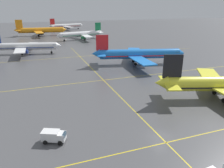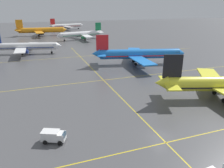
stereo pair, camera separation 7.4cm
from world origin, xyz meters
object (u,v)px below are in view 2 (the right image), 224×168
at_px(airliner_distant_taxiway, 66,26).
at_px(airliner_far_left_stand, 81,34).
at_px(service_truck_red_van, 54,136).
at_px(airliner_third_row, 25,46).
at_px(airliner_second_row, 138,54).
at_px(airliner_far_right_stand, 41,30).

bearing_deg(airliner_distant_taxiway, airliner_far_left_stand, -90.16).
bearing_deg(service_truck_red_van, airliner_third_row, 93.64).
xyz_separation_m(airliner_second_row, airliner_far_right_stand, (-32.76, 103.35, 0.13)).
distance_m(airliner_far_right_stand, airliner_distant_taxiway, 45.91).
relative_size(airliner_second_row, airliner_third_row, 1.11).
height_order(airliner_third_row, airliner_far_right_stand, airliner_far_right_stand).
xyz_separation_m(airliner_second_row, service_truck_red_van, (-38.01, -44.01, -2.86)).
xyz_separation_m(airliner_third_row, service_truck_red_van, (5.11, -80.18, -2.46)).
relative_size(airliner_far_left_stand, airliner_far_right_stand, 0.88).
relative_size(airliner_third_row, airliner_far_left_stand, 0.98).
bearing_deg(airliner_third_row, service_truck_red_van, -86.36).
distance_m(airliner_far_left_stand, airliner_distant_taxiway, 68.41).
height_order(airliner_second_row, service_truck_red_van, airliner_second_row).
bearing_deg(airliner_third_row, airliner_distant_taxiway, 71.20).
xyz_separation_m(airliner_far_right_stand, service_truck_red_van, (-5.25, -147.35, -2.99)).
xyz_separation_m(airliner_distant_taxiway, service_truck_red_van, (-30.76, -185.52, -2.42)).
xyz_separation_m(airliner_second_row, airliner_third_row, (-43.12, 36.18, -0.40)).
bearing_deg(airliner_second_row, airliner_third_row, 140.00).
height_order(airliner_second_row, airliner_far_right_stand, airliner_far_right_stand).
bearing_deg(airliner_second_row, airliner_far_left_stand, 95.81).
distance_m(airliner_third_row, airliner_far_left_stand, 51.35).
bearing_deg(airliner_distant_taxiway, airliner_third_row, -108.80).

